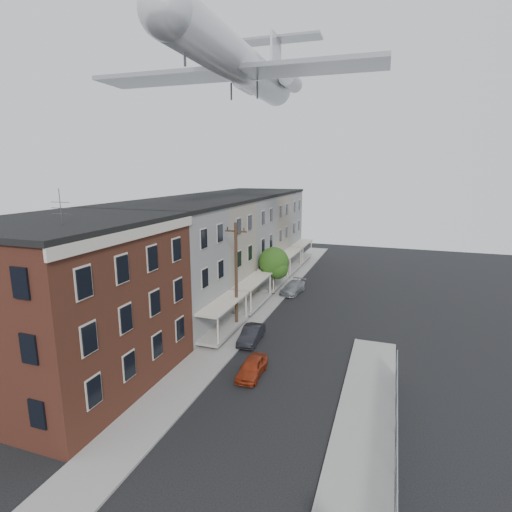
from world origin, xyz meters
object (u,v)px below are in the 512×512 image
Objects in this scene: street_tree at (275,264)px; car_mid at (251,334)px; airplane at (243,66)px; car_near at (252,367)px; car_far at (293,288)px; utility_pole at (236,275)px.

street_tree is 1.38× the size of car_mid.
airplane reaches higher than street_tree.
street_tree is 17.32m from car_near.
airplane reaches higher than car_near.
car_far is at bearing 86.76° from car_mid.
car_mid is at bearing -62.86° from airplane.
car_near is at bearing -72.90° from car_mid.
car_far is at bearing 80.00° from utility_pole.
utility_pole is 8.80m from car_near.
utility_pole is 2.08× the size of car_far.
car_far is (2.00, 11.35, -4.05)m from utility_pole.
car_near is 0.14× the size of airplane.
car_far is at bearing 94.57° from car_near.
car_far is (0.00, 13.29, 0.01)m from car_mid.
street_tree is at bearing 88.11° from utility_pole.
street_tree is 0.20× the size of airplane.
street_tree is 1.20× the size of car_far.
car_far reaches higher than car_near.
car_far is at bearing 40.38° from street_tree.
car_mid is 21.09m from airplane.
car_mid is (-1.80, 4.86, 0.03)m from car_near.
utility_pole is at bearing -83.35° from airplane.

